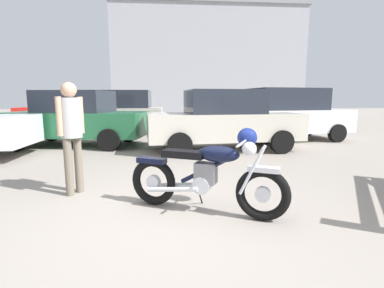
# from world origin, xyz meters

# --- Properties ---
(ground_plane) EXTENTS (80.00, 80.00, 0.00)m
(ground_plane) POSITION_xyz_m (0.00, 0.00, 0.00)
(ground_plane) COLOR gray
(vintage_motorcycle) EXTENTS (1.92, 1.00, 1.07)m
(vintage_motorcycle) POSITION_xyz_m (0.45, 0.20, 0.49)
(vintage_motorcycle) COLOR black
(vintage_motorcycle) RESTS_ON ground_plane
(bystander) EXTENTS (0.30, 0.40, 1.66)m
(bystander) POSITION_xyz_m (-1.47, 1.07, 1.02)
(bystander) COLOR #706656
(bystander) RESTS_ON ground_plane
(white_estate_far) EXTENTS (4.38, 2.30, 1.67)m
(white_estate_far) POSITION_xyz_m (-5.16, 11.38, 0.84)
(white_estate_far) COLOR black
(white_estate_far) RESTS_ON ground_plane
(red_hatchback_near) EXTENTS (4.35, 2.24, 1.67)m
(red_hatchback_near) POSITION_xyz_m (1.47, 4.67, 0.84)
(red_hatchback_near) COLOR black
(red_hatchback_near) RESTS_ON ground_plane
(pale_sedan_back) EXTENTS (4.10, 2.26, 1.78)m
(pale_sedan_back) POSITION_xyz_m (4.13, 6.37, 0.92)
(pale_sedan_back) COLOR black
(pale_sedan_back) RESTS_ON ground_plane
(dark_sedan_left) EXTENTS (4.43, 2.46, 1.67)m
(dark_sedan_left) POSITION_xyz_m (-2.87, 5.76, 0.84)
(dark_sedan_left) COLOR black
(dark_sedan_left) RESTS_ON ground_plane
(silver_sedan_mid) EXTENTS (3.94, 1.90, 1.78)m
(silver_sedan_mid) POSITION_xyz_m (-2.20, 9.07, 0.92)
(silver_sedan_mid) COLOR black
(silver_sedan_mid) RESTS_ON ground_plane
(industrial_building) EXTENTS (18.21, 13.23, 21.68)m
(industrial_building) POSITION_xyz_m (3.82, 29.44, 5.24)
(industrial_building) COLOR #9EA0A8
(industrial_building) RESTS_ON ground_plane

